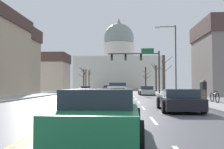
{
  "coord_description": "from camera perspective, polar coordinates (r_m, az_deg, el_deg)",
  "views": [
    {
      "loc": [
        2.41,
        -23.6,
        1.36
      ],
      "look_at": [
        -0.01,
        24.35,
        3.36
      ],
      "focal_mm": 40.9,
      "sensor_mm": 36.0,
      "label": 1
    }
  ],
  "objects": [
    {
      "name": "bare_tree_00",
      "position": [
        49.81,
        9.81,
        -0.66
      ],
      "size": [
        1.73,
        2.39,
        5.44
      ],
      "color": "#423328",
      "rests_on": "ground"
    },
    {
      "name": "bare_tree_01",
      "position": [
        78.95,
        -5.15,
        -1.02
      ],
      "size": [
        0.97,
        2.35,
        6.23
      ],
      "color": "#4C3D2D",
      "rests_on": "ground"
    },
    {
      "name": "bare_tree_04",
      "position": [
        77.81,
        7.55,
        -1.55
      ],
      "size": [
        2.54,
        1.33,
        4.25
      ],
      "color": "#4C3D2D",
      "rests_on": "ground"
    },
    {
      "name": "bare_tree_02",
      "position": [
        36.13,
        11.51,
        0.06
      ],
      "size": [
        1.68,
        1.63,
        5.39
      ],
      "color": "brown",
      "rests_on": "ground"
    },
    {
      "name": "ground",
      "position": [
        23.76,
        -2.95,
        -5.61
      ],
      "size": [
        20.0,
        180.0,
        0.2
      ],
      "color": "#4E4E53"
    },
    {
      "name": "sedan_near_04",
      "position": [
        6.74,
        -2.41,
        -8.86
      ],
      "size": [
        2.2,
        4.59,
        1.25
      ],
      "color": "#1E7247",
      "rests_on": "ground"
    },
    {
      "name": "sedan_near_02",
      "position": [
        21.14,
        0.65,
        -4.6
      ],
      "size": [
        2.16,
        4.62,
        1.13
      ],
      "color": "black",
      "rests_on": "ground"
    },
    {
      "name": "bare_tree_06",
      "position": [
        67.05,
        7.54,
        -0.8
      ],
      "size": [
        2.63,
        1.64,
        5.96
      ],
      "color": "#423328",
      "rests_on": "ground"
    },
    {
      "name": "sedan_oncoming_01",
      "position": [
        60.56,
        -1.06,
        -3.1
      ],
      "size": [
        2.13,
        4.68,
        1.27
      ],
      "color": "navy",
      "rests_on": "ground"
    },
    {
      "name": "bicycle_parked",
      "position": [
        19.53,
        21.97,
        -4.77
      ],
      "size": [
        0.12,
        1.77,
        0.85
      ],
      "color": "black",
      "rests_on": "ground"
    },
    {
      "name": "capitol_building",
      "position": [
        104.85,
        1.56,
        1.91
      ],
      "size": [
        33.91,
        21.56,
        29.19
      ],
      "color": "beige",
      "rests_on": "ground"
    },
    {
      "name": "pickup_truck_near_01",
      "position": [
        28.61,
        1.28,
        -3.63
      ],
      "size": [
        2.34,
        5.66,
        1.62
      ],
      "color": "silver",
      "rests_on": "ground"
    },
    {
      "name": "signal_gantry",
      "position": [
        39.03,
        6.37,
        3.06
      ],
      "size": [
        7.91,
        0.41,
        6.82
      ],
      "color": "#28282D",
      "rests_on": "ground"
    },
    {
      "name": "sedan_near_03",
      "position": [
        13.95,
        14.76,
        -5.65
      ],
      "size": [
        2.17,
        4.33,
        1.15
      ],
      "color": "black",
      "rests_on": "ground"
    },
    {
      "name": "pedestrian_01",
      "position": [
        23.27,
        19.44,
        -3.01
      ],
      "size": [
        0.35,
        0.34,
        1.64
      ],
      "color": "#33333D",
      "rests_on": "ground"
    },
    {
      "name": "sedan_oncoming_03",
      "position": [
        82.46,
        -0.2,
        -2.91
      ],
      "size": [
        2.18,
        4.27,
        1.28
      ],
      "color": "silver",
      "rests_on": "ground"
    },
    {
      "name": "street_lamp_right",
      "position": [
        29.89,
        13.47,
        4.51
      ],
      "size": [
        2.41,
        0.24,
        8.05
      ],
      "color": "#333338",
      "rests_on": "ground"
    },
    {
      "name": "sedan_near_00",
      "position": [
        35.17,
        7.69,
        -3.65
      ],
      "size": [
        2.07,
        4.64,
        1.22
      ],
      "color": "silver",
      "rests_on": "ground"
    },
    {
      "name": "bare_tree_05",
      "position": [
        70.18,
        -5.89,
        -1.0
      ],
      "size": [
        1.48,
        2.04,
        5.57
      ],
      "color": "brown",
      "rests_on": "ground"
    },
    {
      "name": "bare_tree_03",
      "position": [
        64.2,
        -6.35,
        -0.92
      ],
      "size": [
        2.17,
        1.34,
        5.74
      ],
      "color": "#4C3D2D",
      "rests_on": "ground"
    },
    {
      "name": "flank_building_01",
      "position": [
        61.48,
        -14.63,
        0.53
      ],
      "size": [
        10.44,
        7.85,
        8.67
      ],
      "color": "#B2A38E",
      "rests_on": "ground"
    },
    {
      "name": "sedan_oncoming_02",
      "position": [
        70.53,
        -0.65,
        -3.01
      ],
      "size": [
        2.17,
        4.73,
        1.26
      ],
      "color": "navy",
      "rests_on": "ground"
    },
    {
      "name": "pedestrian_00",
      "position": [
        21.58,
        20.0,
        -2.96
      ],
      "size": [
        0.35,
        0.34,
        1.7
      ],
      "color": "#4C4238",
      "rests_on": "ground"
    },
    {
      "name": "sedan_oncoming_00",
      "position": [
        48.73,
        -5.94,
        -3.32
      ],
      "size": [
        2.08,
        4.67,
        1.17
      ],
      "color": "#9EA3A8",
      "rests_on": "ground"
    }
  ]
}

